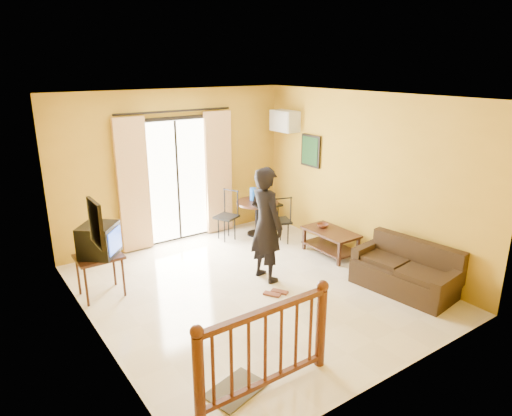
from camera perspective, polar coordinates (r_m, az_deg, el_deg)
ground at (r=6.93m, az=-0.42°, el=-10.05°), size 5.00×5.00×0.00m
room_shell at (r=6.32m, az=-0.45°, el=3.75°), size 5.00×5.00×5.00m
balcony_door at (r=8.50m, az=-9.77°, el=3.55°), size 2.25×0.14×2.46m
tv_table at (r=6.89m, az=-19.03°, el=-6.23°), size 0.62×0.52×0.62m
television at (r=6.78m, az=-19.01°, el=-3.81°), size 0.68×0.68×0.46m
picture_left at (r=5.29m, az=-19.38°, el=-1.81°), size 0.05×0.42×0.52m
dining_table at (r=8.83m, az=0.14°, el=-0.08°), size 0.81×0.81×0.67m
water_jug at (r=8.83m, az=-0.35°, el=1.75°), size 0.13×0.13×0.25m
serving_tray at (r=8.80m, az=1.38°, el=0.90°), size 0.32×0.26×0.02m
dining_chairs at (r=8.94m, az=0.36°, el=-3.46°), size 1.63×1.39×0.95m
air_conditioner at (r=9.01m, az=3.58°, el=10.80°), size 0.31×0.60×0.40m
botanical_print at (r=8.67m, az=6.85°, el=7.10°), size 0.05×0.50×0.60m
coffee_table at (r=8.09m, az=9.30°, el=-3.79°), size 0.55×0.99×0.44m
bowl at (r=8.17m, az=8.33°, el=-2.20°), size 0.25×0.25×0.06m
sofa at (r=7.14m, az=18.23°, el=-7.65°), size 0.90×1.63×0.74m
standing_person at (r=6.90m, az=1.27°, el=-2.07°), size 0.47×0.68×1.79m
stair_balustrade at (r=4.73m, az=1.17°, el=-16.52°), size 1.63×0.13×1.04m
doormat at (r=5.06m, az=-2.55°, el=-21.75°), size 0.68×0.54×0.02m
sandals at (r=6.78m, az=2.49°, el=-10.57°), size 0.35×0.27×0.03m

